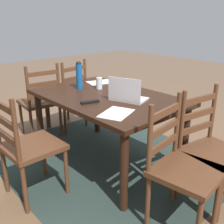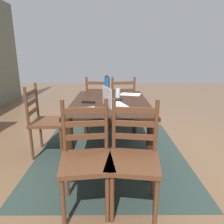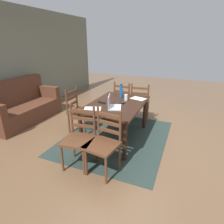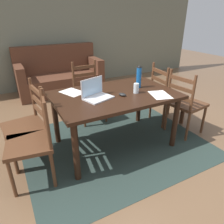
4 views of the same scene
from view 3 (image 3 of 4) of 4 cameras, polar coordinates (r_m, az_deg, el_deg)
name	(u,v)px [view 3 (image 3 of 4)]	position (r m, az deg, el deg)	size (l,w,h in m)	color
ground_plane	(116,137)	(3.87, 1.32, -7.70)	(14.00, 14.00, 0.00)	brown
area_rug	(116,137)	(3.87, 1.32, -7.66)	(2.36, 1.96, 0.01)	#283833
wall_back	(1,64)	(5.25, -30.79, 12.61)	(8.00, 0.12, 2.70)	#6B6D5B
dining_table	(117,108)	(3.60, 1.40, 1.34)	(1.51, 0.98, 0.73)	black
chair_right_near	(140,102)	(4.55, 8.55, 2.90)	(0.50, 0.50, 0.95)	#56331E
chair_left_far	(79,138)	(2.91, -9.95, -7.97)	(0.49, 0.49, 0.95)	#56331E
chair_right_far	(124,101)	(4.65, 3.76, 3.52)	(0.48, 0.48, 0.95)	#56331E
chair_left_near	(103,144)	(2.74, -2.70, -9.65)	(0.50, 0.50, 0.95)	#56331E
chair_far_head	(79,111)	(4.04, -10.08, 0.45)	(0.45, 0.45, 0.95)	#56331E
couch	(22,107)	(5.05, -25.98, 1.50)	(1.80, 0.80, 1.00)	#512D1E
laptop	(112,105)	(3.32, 0.10, 2.27)	(0.37, 0.31, 0.23)	silver
water_bottle	(121,91)	(3.90, 2.82, 6.57)	(0.06, 0.06, 0.30)	#145199
drinking_glass	(126,97)	(3.74, 4.31, 4.46)	(0.07, 0.07, 0.12)	silver
computer_mouse	(123,103)	(3.57, 3.37, 2.92)	(0.06, 0.10, 0.03)	black
tv_remote	(102,102)	(3.60, -3.18, 2.95)	(0.04, 0.17, 0.02)	black
paper_stack_left	(93,109)	(3.30, -6.00, 1.04)	(0.21, 0.30, 0.00)	white
paper_stack_right	(138,99)	(3.91, 8.09, 4.11)	(0.21, 0.30, 0.00)	white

